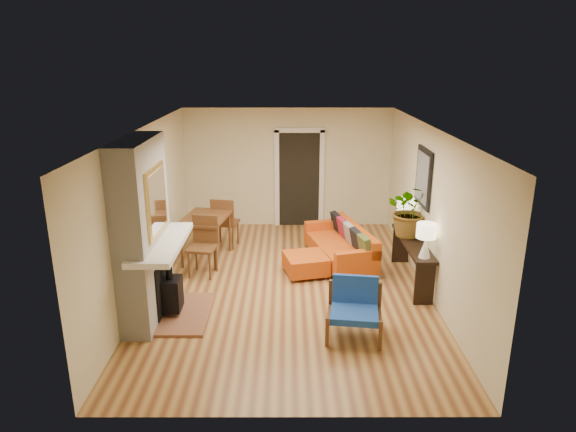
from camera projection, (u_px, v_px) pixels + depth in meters
name	position (u px, v px, depth m)	size (l,w,h in m)	color
room_shell	(317.00, 177.00, 10.66)	(6.50, 6.50, 6.50)	#B98A47
fireplace	(146.00, 235.00, 7.19)	(1.09, 1.68, 2.60)	white
sofa	(343.00, 245.00, 9.42)	(1.25, 2.01, 0.74)	silver
ottoman	(306.00, 263.00, 8.91)	(0.84, 0.84, 0.35)	silver
blue_chair	(355.00, 305.00, 6.97)	(0.82, 0.81, 0.76)	brown
dining_table	(210.00, 225.00, 9.43)	(1.03, 1.94, 1.02)	brown
console_table	(412.00, 249.00, 8.51)	(0.34, 1.85, 0.72)	black
lamp_near	(426.00, 236.00, 7.68)	(0.30, 0.30, 0.54)	white
lamp_far	(405.00, 209.00, 9.03)	(0.30, 0.30, 0.54)	white
houseplant	(411.00, 210.00, 8.57)	(0.83, 0.72, 0.92)	#1E5919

